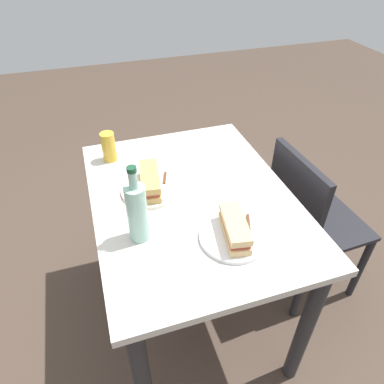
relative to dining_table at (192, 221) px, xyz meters
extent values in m
plane|color=#47382D|center=(0.00, 0.00, -0.63)|extent=(8.00, 8.00, 0.00)
cube|color=beige|center=(0.00, 0.00, 0.12)|extent=(1.01, 0.76, 0.03)
cylinder|color=#262628|center=(-0.44, -0.32, -0.26)|extent=(0.06, 0.06, 0.74)
cylinder|color=#262628|center=(0.44, -0.32, -0.26)|extent=(0.06, 0.06, 0.74)
cylinder|color=#262628|center=(-0.44, 0.32, -0.26)|extent=(0.06, 0.06, 0.74)
cylinder|color=#262628|center=(0.44, 0.32, -0.26)|extent=(0.06, 0.06, 0.74)
cube|color=black|center=(0.00, 0.66, -0.20)|extent=(0.42, 0.42, 0.02)
cube|color=black|center=(0.01, 0.48, 0.01)|extent=(0.38, 0.05, 0.40)
cylinder|color=black|center=(0.17, 0.85, -0.42)|extent=(0.04, 0.04, 0.43)
cylinder|color=black|center=(-0.19, 0.83, -0.42)|extent=(0.04, 0.04, 0.43)
cylinder|color=black|center=(0.19, 0.49, -0.42)|extent=(0.04, 0.04, 0.43)
cylinder|color=black|center=(-0.17, 0.47, -0.42)|extent=(0.04, 0.04, 0.43)
cylinder|color=silver|center=(-0.08, -0.15, 0.14)|extent=(0.24, 0.24, 0.01)
cube|color=tan|center=(-0.08, -0.15, 0.16)|extent=(0.21, 0.10, 0.02)
cube|color=#B74C3D|center=(-0.08, -0.15, 0.19)|extent=(0.20, 0.09, 0.02)
cube|color=tan|center=(-0.08, -0.15, 0.21)|extent=(0.21, 0.10, 0.02)
cube|color=silver|center=(-0.04, -0.11, 0.15)|extent=(0.10, 0.04, 0.00)
cube|color=#59331E|center=(-0.12, -0.08, 0.16)|extent=(0.08, 0.03, 0.01)
cylinder|color=white|center=(0.26, 0.07, 0.14)|extent=(0.24, 0.24, 0.01)
cube|color=#DBB77A|center=(0.26, 0.07, 0.16)|extent=(0.20, 0.10, 0.02)
cube|color=#B74C3D|center=(0.26, 0.07, 0.19)|extent=(0.19, 0.09, 0.02)
cube|color=#DBB77A|center=(0.26, 0.07, 0.21)|extent=(0.20, 0.10, 0.02)
cube|color=silver|center=(0.31, 0.10, 0.15)|extent=(0.10, 0.05, 0.00)
cube|color=#59331E|center=(0.22, 0.14, 0.16)|extent=(0.08, 0.04, 0.01)
cylinder|color=#99C6B7|center=(0.15, -0.23, 0.24)|extent=(0.07, 0.07, 0.21)
cylinder|color=#99C6B7|center=(0.15, -0.23, 0.38)|extent=(0.03, 0.03, 0.06)
cylinder|color=#19472D|center=(0.15, -0.23, 0.42)|extent=(0.03, 0.03, 0.02)
cylinder|color=gold|center=(-0.36, -0.27, 0.20)|extent=(0.06, 0.06, 0.13)
cube|color=white|center=(0.35, -0.26, 0.14)|extent=(0.15, 0.15, 0.00)
camera|label=1|loc=(1.00, -0.32, 1.00)|focal=32.68mm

